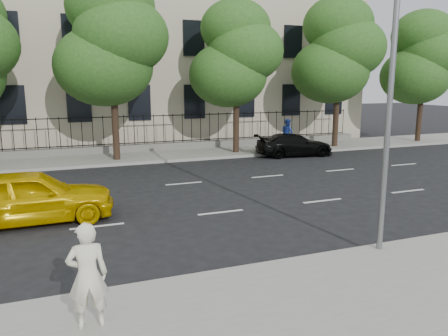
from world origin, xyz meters
The scene contains 15 objects.
ground centered at (0.00, 0.00, 0.00)m, with size 120.00×120.00×0.00m, color black.
near_sidewalk centered at (0.00, -4.00, 0.07)m, with size 60.00×4.00×0.15m, color gray.
far_sidewalk centered at (0.00, 14.00, 0.07)m, with size 60.00×4.00×0.15m, color gray.
lane_markings centered at (0.00, 4.75, 0.01)m, with size 49.60×4.62×0.01m, color silver, non-canonical shape.
masonry_building centered at (0.00, 22.95, 9.02)m, with size 34.60×12.11×18.50m.
iron_fence centered at (0.00, 15.70, 0.65)m, with size 30.00×0.50×2.20m.
street_light centered at (2.50, -1.77, 5.15)m, with size 0.25×3.32×8.05m.
tree_c centered at (-1.96, 13.36, 6.41)m, with size 5.89×5.50×9.80m.
tree_d centered at (5.04, 13.36, 5.84)m, with size 5.34×4.94×8.84m.
tree_e centered at (12.04, 13.36, 6.20)m, with size 5.71×5.31×9.46m.
tree_f centered at (19.04, 13.36, 5.88)m, with size 5.52×5.12×9.01m.
yellow_taxi centered at (-5.85, 3.58, 0.84)m, with size 1.99×4.96×1.69m, color #D6A900.
black_sedan centered at (7.99, 11.50, 0.66)m, with size 1.85×4.54×1.32m, color black.
woman_near centered at (-4.62, -3.39, 1.09)m, with size 0.68×0.45×1.88m, color white.
pedestrian_far centered at (8.82, 13.82, 1.06)m, with size 0.88×0.69×1.82m, color navy.
Camera 1 is at (-4.93, -10.66, 4.33)m, focal length 35.00 mm.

